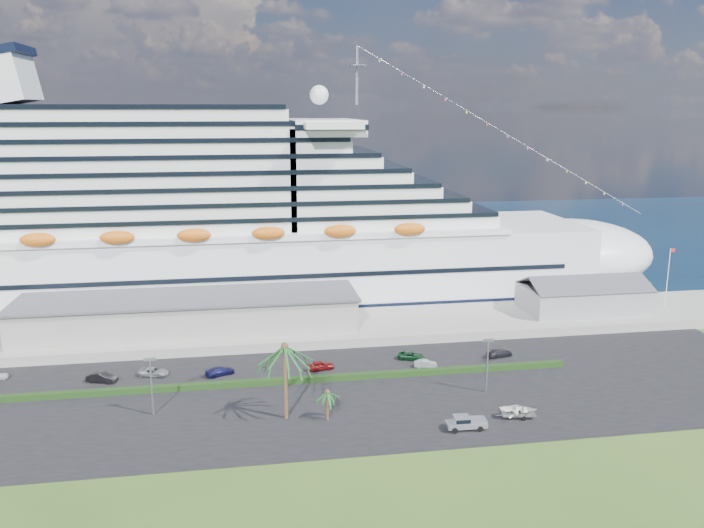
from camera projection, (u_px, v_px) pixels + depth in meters
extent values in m
plane|color=#31541C|center=(364.00, 427.00, 91.20)|extent=(420.00, 420.00, 0.00)
cube|color=black|center=(350.00, 393.00, 101.76)|extent=(140.00, 38.00, 0.12)
cube|color=gray|center=(326.00, 327.00, 129.47)|extent=(240.00, 20.00, 1.80)
cube|color=#0B1B31|center=(290.00, 242.00, 216.23)|extent=(420.00, 160.00, 0.02)
cube|color=silver|center=(220.00, 266.00, 147.80)|extent=(160.00, 30.00, 16.00)
ellipsoid|color=silver|center=(567.00, 254.00, 160.47)|extent=(40.00, 30.00, 16.00)
cube|color=black|center=(221.00, 297.00, 149.32)|extent=(164.00, 30.60, 2.40)
cube|color=silver|center=(156.00, 166.00, 141.07)|extent=(128.00, 26.00, 24.80)
cube|color=silver|center=(323.00, 127.00, 144.85)|extent=(14.00, 38.00, 3.20)
cube|color=silver|center=(1.00, 78.00, 132.75)|extent=(11.58, 14.00, 11.58)
cylinder|color=gray|center=(357.00, 75.00, 143.62)|extent=(0.70, 0.70, 12.00)
ellipsoid|color=#D05F13|center=(194.00, 235.00, 129.78)|extent=(90.00, 2.40, 2.60)
ellipsoid|color=#D05F13|center=(202.00, 211.00, 160.17)|extent=(90.00, 2.40, 2.60)
cube|color=black|center=(219.00, 263.00, 147.62)|extent=(144.00, 30.40, 0.90)
cube|color=gray|center=(189.00, 314.00, 124.64)|extent=(60.00, 14.00, 6.00)
cube|color=#4C4C54|center=(188.00, 297.00, 123.94)|extent=(61.00, 15.00, 0.40)
cube|color=gray|center=(584.00, 298.00, 136.97)|extent=(24.00, 12.00, 4.80)
cube|color=#4C4C54|center=(593.00, 285.00, 133.28)|extent=(24.00, 6.31, 2.74)
cube|color=#4C4C54|center=(578.00, 277.00, 139.05)|extent=(24.00, 6.31, 2.74)
cylinder|color=silver|center=(668.00, 277.00, 139.02)|extent=(0.16, 0.16, 12.00)
cube|color=red|center=(673.00, 250.00, 137.85)|extent=(1.00, 0.04, 0.70)
cube|color=black|center=(294.00, 380.00, 105.19)|extent=(88.00, 1.10, 0.90)
cylinder|color=gray|center=(152.00, 388.00, 93.53)|extent=(0.24, 0.24, 8.00)
cube|color=gray|center=(150.00, 359.00, 92.62)|extent=(1.60, 0.35, 0.35)
cylinder|color=gray|center=(487.00, 367.00, 101.14)|extent=(0.24, 0.24, 8.00)
cube|color=gray|center=(488.00, 340.00, 100.23)|extent=(1.60, 0.35, 0.35)
cylinder|color=#47301E|center=(285.00, 383.00, 92.29)|extent=(0.54, 0.54, 10.50)
sphere|color=#47301E|center=(285.00, 346.00, 91.12)|extent=(0.98, 0.98, 0.98)
cylinder|color=#47301E|center=(328.00, 406.00, 92.42)|extent=(0.35, 0.35, 4.20)
sphere|color=#47301E|center=(327.00, 392.00, 91.95)|extent=(0.73, 0.73, 0.73)
imported|color=black|center=(102.00, 377.00, 105.49)|extent=(4.89, 3.00, 1.52)
imported|color=gray|center=(153.00, 372.00, 107.97)|extent=(5.15, 3.37, 1.32)
imported|color=#11123E|center=(220.00, 371.00, 108.25)|extent=(5.05, 3.66, 1.36)
imported|color=maroon|center=(321.00, 365.00, 110.46)|extent=(4.61, 2.50, 1.49)
imported|color=#9FA2A6|center=(426.00, 364.00, 111.55)|extent=(3.88, 2.00, 1.22)
imported|color=#0D361A|center=(411.00, 356.00, 115.06)|extent=(4.93, 3.49, 1.25)
imported|color=#232228|center=(499.00, 353.00, 116.28)|extent=(5.01, 2.95, 1.36)
cylinder|color=black|center=(455.00, 431.00, 88.91)|extent=(0.79, 0.30, 0.78)
cylinder|color=black|center=(451.00, 424.00, 90.70)|extent=(0.79, 0.30, 0.78)
cylinder|color=black|center=(480.00, 429.00, 89.45)|extent=(0.79, 0.30, 0.78)
cylinder|color=black|center=(475.00, 422.00, 91.24)|extent=(0.79, 0.30, 0.78)
cube|color=#A6A9AD|center=(466.00, 424.00, 90.02)|extent=(5.34, 2.15, 0.68)
cube|color=#A6A9AD|center=(477.00, 421.00, 90.16)|extent=(2.41, 1.99, 0.54)
cube|color=#A6A9AD|center=(462.00, 420.00, 89.76)|extent=(2.22, 1.93, 0.93)
cube|color=black|center=(462.00, 419.00, 89.74)|extent=(2.02, 1.98, 0.54)
cube|color=#A6A9AD|center=(450.00, 424.00, 89.62)|extent=(0.95, 1.89, 0.34)
cube|color=gray|center=(518.00, 414.00, 93.31)|extent=(4.82, 2.37, 0.12)
cylinder|color=gray|center=(504.00, 415.00, 92.97)|extent=(2.20, 0.41, 0.08)
cylinder|color=black|center=(524.00, 418.00, 92.55)|extent=(0.67, 0.31, 0.64)
cylinder|color=black|center=(519.00, 413.00, 94.29)|extent=(0.67, 0.31, 0.64)
imported|color=white|center=(519.00, 410.00, 93.18)|extent=(5.57, 4.35, 1.05)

